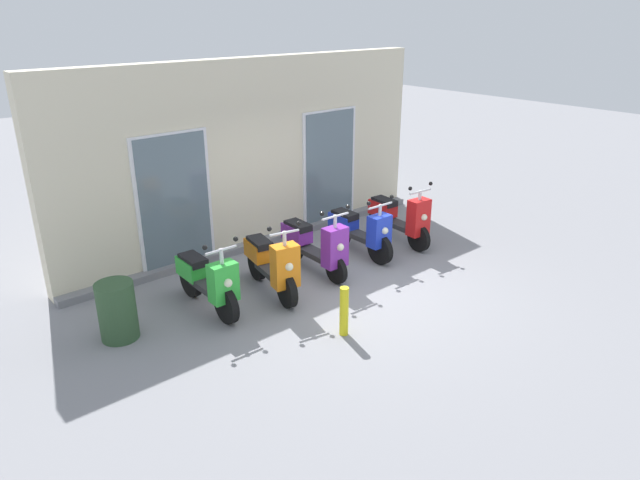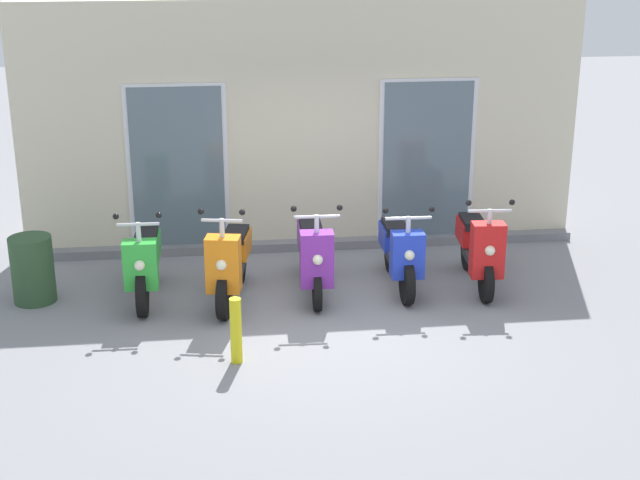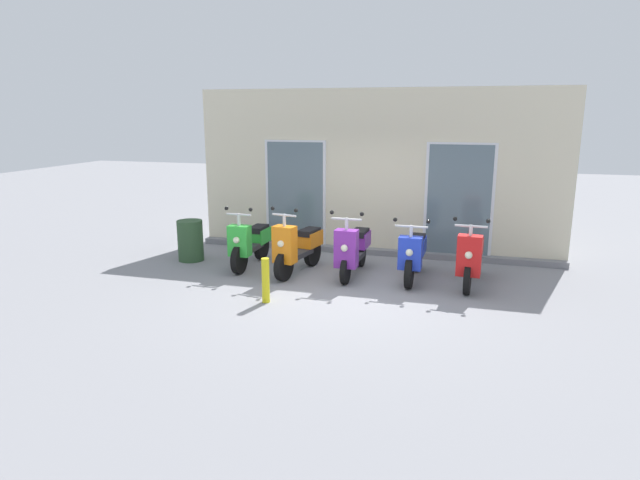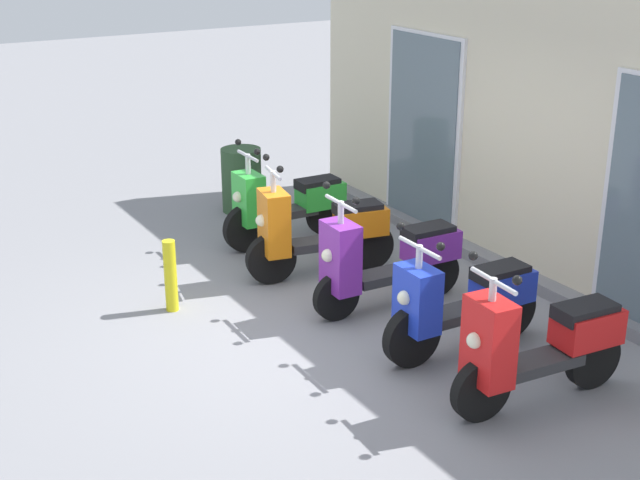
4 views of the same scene
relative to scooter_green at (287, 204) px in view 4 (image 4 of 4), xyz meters
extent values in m
plane|color=gray|center=(2.06, -0.92, -0.46)|extent=(40.00, 40.00, 0.00)
cube|color=beige|center=(2.06, 1.75, 1.20)|extent=(7.49, 0.30, 3.33)
cube|color=slate|center=(2.06, 1.50, -0.40)|extent=(7.49, 0.20, 0.12)
cube|color=silver|center=(0.38, 1.58, 0.69)|extent=(1.33, 0.04, 2.30)
cube|color=slate|center=(0.38, 1.56, 0.69)|extent=(1.21, 0.02, 2.22)
cylinder|color=black|center=(-0.01, -0.50, -0.20)|extent=(0.12, 0.53, 0.53)
cylinder|color=black|center=(0.01, 0.54, -0.20)|extent=(0.12, 0.53, 0.53)
cube|color=#2D2D30|center=(0.00, 0.02, -0.10)|extent=(0.27, 0.65, 0.09)
cube|color=green|center=(-0.01, -0.46, 0.14)|extent=(0.38, 0.25, 0.56)
sphere|color=#F2EFCC|center=(-0.01, -0.59, 0.18)|extent=(0.12, 0.12, 0.12)
cube|color=green|center=(0.01, 0.44, 0.05)|extent=(0.31, 0.53, 0.28)
cube|color=black|center=(0.01, 0.40, 0.19)|extent=(0.27, 0.48, 0.11)
cylinder|color=silver|center=(-0.01, -0.46, 0.52)|extent=(0.06, 0.06, 0.24)
cylinder|color=silver|center=(-0.01, -0.46, 0.62)|extent=(0.47, 0.04, 0.04)
sphere|color=black|center=(0.23, -0.47, 0.72)|extent=(0.07, 0.07, 0.07)
sphere|color=black|center=(-0.24, -0.46, 0.72)|extent=(0.07, 0.07, 0.07)
cylinder|color=black|center=(0.91, -0.69, -0.21)|extent=(0.21, 0.52, 0.51)
cylinder|color=black|center=(1.11, 0.37, -0.21)|extent=(0.21, 0.52, 0.51)
cube|color=#2D2D30|center=(1.01, -0.16, -0.11)|extent=(0.38, 0.71, 0.09)
cube|color=orange|center=(0.92, -0.65, 0.18)|extent=(0.42, 0.31, 0.64)
sphere|color=#F2EFCC|center=(0.89, -0.78, 0.22)|extent=(0.12, 0.12, 0.12)
cube|color=orange|center=(1.09, 0.27, 0.08)|extent=(0.39, 0.57, 0.28)
cube|color=black|center=(1.09, 0.23, 0.22)|extent=(0.35, 0.52, 0.11)
cylinder|color=silver|center=(0.92, -0.65, 0.60)|extent=(0.06, 0.06, 0.23)
cylinder|color=silver|center=(0.92, -0.65, 0.69)|extent=(0.46, 0.12, 0.04)
sphere|color=black|center=(1.14, -0.69, 0.79)|extent=(0.07, 0.07, 0.07)
sphere|color=black|center=(0.69, -0.61, 0.79)|extent=(0.07, 0.07, 0.07)
cylinder|color=black|center=(1.98, -0.58, -0.24)|extent=(0.10, 0.46, 0.45)
cylinder|color=black|center=(2.02, 0.57, -0.24)|extent=(0.10, 0.46, 0.45)
cube|color=#2D2D30|center=(2.00, 0.00, -0.14)|extent=(0.28, 0.72, 0.09)
cube|color=purple|center=(1.98, -0.54, 0.15)|extent=(0.39, 0.25, 0.65)
sphere|color=#F2EFCC|center=(1.98, -0.67, 0.19)|extent=(0.12, 0.12, 0.12)
cube|color=purple|center=(2.02, 0.47, 0.08)|extent=(0.32, 0.53, 0.28)
cube|color=black|center=(2.01, 0.43, 0.22)|extent=(0.28, 0.49, 0.11)
cylinder|color=silver|center=(1.98, -0.54, 0.57)|extent=(0.06, 0.06, 0.23)
cylinder|color=silver|center=(1.98, -0.54, 0.66)|extent=(0.52, 0.05, 0.04)
sphere|color=black|center=(2.24, -0.55, 0.76)|extent=(0.07, 0.07, 0.07)
sphere|color=black|center=(1.72, -0.53, 0.76)|extent=(0.07, 0.07, 0.07)
cylinder|color=black|center=(3.05, -0.51, -0.20)|extent=(0.12, 0.52, 0.52)
cylinder|color=black|center=(3.07, 0.54, -0.20)|extent=(0.12, 0.52, 0.52)
cube|color=#2D2D30|center=(3.06, 0.01, -0.10)|extent=(0.27, 0.66, 0.09)
cube|color=#1E38C6|center=(3.05, -0.47, 0.13)|extent=(0.38, 0.25, 0.55)
sphere|color=#F2EFCC|center=(3.05, -0.60, 0.17)|extent=(0.12, 0.12, 0.12)
cube|color=#1E38C6|center=(3.07, 0.44, 0.05)|extent=(0.31, 0.53, 0.28)
cube|color=black|center=(3.07, 0.40, 0.19)|extent=(0.27, 0.48, 0.11)
cylinder|color=silver|center=(3.05, -0.47, 0.49)|extent=(0.06, 0.06, 0.21)
cylinder|color=silver|center=(3.05, -0.47, 0.58)|extent=(0.54, 0.05, 0.04)
sphere|color=black|center=(3.32, -0.47, 0.68)|extent=(0.07, 0.07, 0.07)
sphere|color=black|center=(2.78, -0.47, 0.68)|extent=(0.07, 0.07, 0.07)
cylinder|color=black|center=(3.99, -0.57, -0.22)|extent=(0.13, 0.50, 0.49)
cylinder|color=black|center=(4.07, 0.51, -0.22)|extent=(0.13, 0.50, 0.49)
cube|color=#2D2D30|center=(4.03, -0.03, -0.12)|extent=(0.31, 0.69, 0.09)
cube|color=red|center=(3.99, -0.53, 0.17)|extent=(0.40, 0.27, 0.66)
sphere|color=#F2EFCC|center=(3.98, -0.66, 0.21)|extent=(0.12, 0.12, 0.12)
cube|color=red|center=(4.06, 0.41, 0.09)|extent=(0.34, 0.54, 0.28)
cube|color=black|center=(4.06, 0.37, 0.23)|extent=(0.29, 0.50, 0.11)
cylinder|color=silver|center=(3.99, -0.53, 0.58)|extent=(0.06, 0.06, 0.19)
cylinder|color=silver|center=(3.99, -0.53, 0.65)|extent=(0.50, 0.07, 0.04)
sphere|color=black|center=(4.24, -0.55, 0.75)|extent=(0.07, 0.07, 0.07)
sphere|color=black|center=(3.74, -0.51, 0.75)|extent=(0.07, 0.07, 0.07)
cylinder|color=#2D4C2D|center=(-1.31, 0.08, -0.06)|extent=(0.50, 0.50, 0.80)
cylinder|color=yellow|center=(1.01, -1.80, -0.11)|extent=(0.12, 0.12, 0.70)
camera|label=1|loc=(-3.61, -6.70, 3.63)|focal=32.30mm
camera|label=2|loc=(0.85, -10.30, 3.81)|focal=51.56mm
camera|label=3|loc=(3.97, -9.20, 2.39)|focal=30.41mm
camera|label=4|loc=(8.30, -4.54, 3.12)|focal=49.91mm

